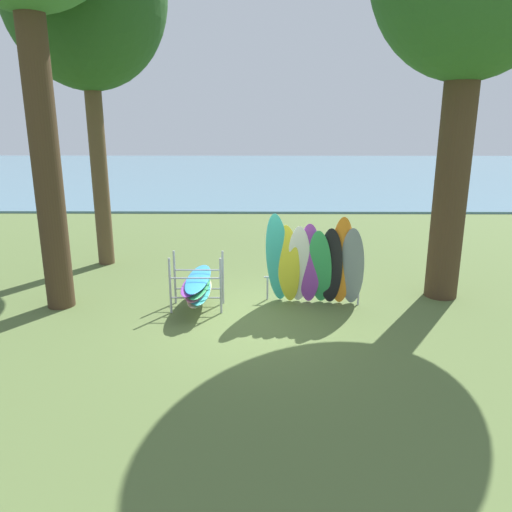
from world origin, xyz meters
TOP-DOWN VIEW (x-y plane):
  - ground_plane at (0.00, 0.00)m, footprint 80.00×80.00m
  - lake_water at (0.00, 30.18)m, footprint 80.00×36.00m
  - leaning_board_pile at (1.32, 0.68)m, footprint 2.32×1.01m
  - board_storage_rack at (-1.26, 0.57)m, footprint 1.15×2.13m

SIDE VIEW (x-z plane):
  - ground_plane at x=0.00m, z-range 0.00..0.00m
  - lake_water at x=0.00m, z-range 0.00..0.10m
  - board_storage_rack at x=-1.26m, z-range -0.07..1.18m
  - leaning_board_pile at x=1.32m, z-range -0.11..2.09m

